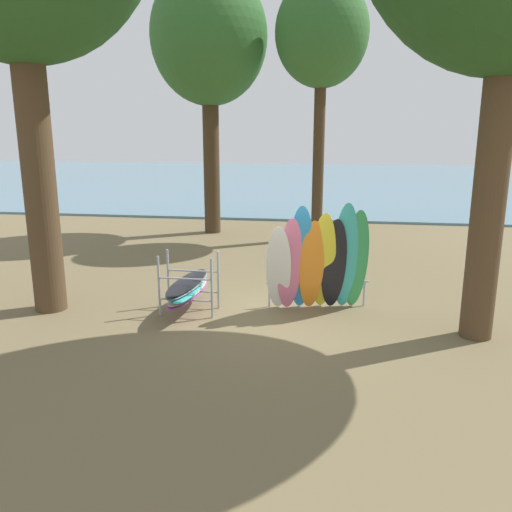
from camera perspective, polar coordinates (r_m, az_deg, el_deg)
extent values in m
plane|color=brown|center=(10.70, 1.70, -6.70)|extent=(80.00, 80.00, 0.00)
cube|color=slate|center=(39.54, 6.98, 8.25)|extent=(80.00, 36.00, 0.10)
cylinder|color=#4C3823|center=(11.41, -22.80, 9.73)|extent=(0.65, 0.65, 6.29)
cylinder|color=#4C3823|center=(9.93, 24.36, 8.03)|extent=(0.57, 0.57, 5.91)
cylinder|color=#42301E|center=(18.01, 6.85, 10.96)|extent=(0.38, 0.38, 5.80)
ellipsoid|color=#33662D|center=(18.24, 7.22, 23.13)|extent=(3.01, 3.01, 3.46)
cylinder|color=#42301E|center=(19.17, -4.90, 10.80)|extent=(0.58, 0.58, 5.55)
ellipsoid|color=#33662D|center=(19.40, -5.16, 22.82)|extent=(4.01, 4.01, 4.62)
ellipsoid|color=white|center=(10.75, 2.46, -1.34)|extent=(0.58, 0.68, 1.88)
ellipsoid|color=pink|center=(10.77, 3.69, -0.93)|extent=(0.64, 0.65, 2.02)
ellipsoid|color=#2D8ED1|center=(10.77, 4.93, -0.24)|extent=(0.58, 0.68, 2.28)
ellipsoid|color=orange|center=(10.85, 6.12, -1.01)|extent=(0.62, 0.61, 1.97)
ellipsoid|color=yellow|center=(10.88, 7.33, -0.58)|extent=(0.60, 0.68, 2.13)
ellipsoid|color=black|center=(10.95, 8.51, -0.89)|extent=(0.61, 0.59, 1.99)
ellipsoid|color=#38B2AD|center=(10.97, 9.72, -0.04)|extent=(0.57, 0.57, 2.31)
ellipsoid|color=#339E56|center=(11.05, 10.87, -0.39)|extent=(0.61, 0.58, 2.16)
cylinder|color=#9EA0A5|center=(11.21, 1.47, -4.24)|extent=(0.04, 0.04, 0.55)
cylinder|color=#9EA0A5|center=(11.51, 11.73, -4.06)|extent=(0.04, 0.04, 0.55)
cylinder|color=#9EA0A5|center=(11.23, 6.70, -2.83)|extent=(2.18, 0.44, 0.04)
cylinder|color=#9EA0A5|center=(10.80, -10.55, -3.23)|extent=(0.05, 0.05, 1.25)
cylinder|color=#9EA0A5|center=(10.50, -4.85, -3.54)|extent=(0.05, 0.05, 1.25)
cylinder|color=#9EA0A5|center=(11.35, -9.56, -2.37)|extent=(0.05, 0.05, 1.25)
cylinder|color=#9EA0A5|center=(11.06, -4.13, -2.63)|extent=(0.05, 0.05, 1.25)
cylinder|color=#9EA0A5|center=(10.72, -7.70, -4.79)|extent=(1.10, 0.04, 0.04)
cylinder|color=#9EA0A5|center=(10.59, -7.77, -2.48)|extent=(1.10, 0.04, 0.04)
cylinder|color=#9EA0A5|center=(11.27, -6.84, -3.84)|extent=(1.10, 0.04, 0.04)
cylinder|color=#9EA0A5|center=(11.14, -6.91, -1.64)|extent=(1.10, 0.04, 0.04)
ellipsoid|color=purple|center=(10.99, -7.43, -4.06)|extent=(0.63, 2.13, 0.06)
ellipsoid|color=#C6B289|center=(10.97, -7.40, -3.76)|extent=(0.58, 2.12, 0.06)
ellipsoid|color=#38B2AD|center=(10.95, -7.39, -3.46)|extent=(0.58, 2.12, 0.06)
ellipsoid|color=gray|center=(10.94, -7.49, -3.16)|extent=(0.65, 2.13, 0.06)
ellipsoid|color=black|center=(10.92, -7.52, -2.86)|extent=(0.62, 2.13, 0.06)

